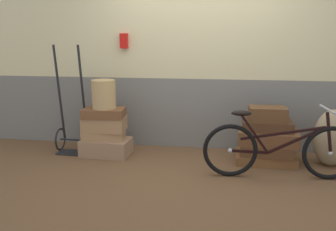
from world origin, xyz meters
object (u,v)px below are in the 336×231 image
Objects in this scene: suitcase_2 at (105,124)px; bicycle at (279,150)px; luggage_trolley at (73,128)px; suitcase_1 at (104,134)px; burlap_sack at (332,138)px; suitcase_4 at (265,158)px; suitcase_8 at (268,114)px; suitcase_5 at (267,149)px; suitcase_6 at (268,137)px; suitcase_7 at (267,125)px; wicker_basket at (104,94)px; suitcase_0 at (106,147)px; suitcase_3 at (104,113)px.

suitcase_2 is 0.32× the size of bicycle.
luggage_trolley is 2.70m from bicycle.
suitcase_1 is 2.87m from burlap_sack.
suitcase_4 is 1.65× the size of suitcase_8.
suitcase_5 is 0.15m from suitcase_6.
suitcase_5 is at bearing -169.09° from suitcase_6.
suitcase_7 is at bearing 87.43° from suitcase_4.
suitcase_4 is 2.58m from luggage_trolley.
wicker_basket reaches higher than suitcase_4.
suitcase_4 is (2.07, 0.02, -0.05)m from suitcase_0.
suitcase_5 is at bearing -80.02° from suitcase_7.
burlap_sack is (2.85, 0.02, -0.23)m from suitcase_3.
wicker_basket reaches higher than suitcase_7.
suitcase_8 is at bearing 3.05° from suitcase_0.
wicker_basket reaches higher than suitcase_0.
suitcase_8 is at bearing -3.74° from suitcase_2.
wicker_basket is at bearing -177.73° from suitcase_7.
suitcase_0 is at bearing -178.80° from suitcase_4.
suitcase_5 is 0.44× the size of luggage_trolley.
suitcase_6 is at bearing -60.30° from suitcase_4.
suitcase_4 is at bearing 0.37° from wicker_basket.
suitcase_6 is 0.30m from suitcase_8.
suitcase_4 is 1.04× the size of burlap_sack.
suitcase_3 is at bearing -175.31° from suitcase_5.
suitcase_3 reaches higher than suitcase_4.
suitcase_8 is at bearing -100.21° from suitcase_7.
suitcase_4 is at bearing -91.53° from suitcase_7.
luggage_trolley is at bearing 166.15° from suitcase_3.
luggage_trolley is (-2.56, 0.05, -0.15)m from suitcase_7.
bicycle is at bearing -9.04° from suitcase_0.
bicycle reaches higher than suitcase_3.
suitcase_7 reaches higher than suitcase_5.
suitcase_7 is at bearing 4.34° from suitcase_0.
suitcase_8 reaches higher than suitcase_1.
suitcase_4 is 0.42m from suitcase_7.
suitcase_8 is 0.63× the size of burlap_sack.
suitcase_3 reaches higher than suitcase_5.
suitcase_2 is at bearing -179.36° from suitcase_4.
suitcase_7 is at bearing 98.71° from bicycle.
wicker_basket is at bearing 178.03° from suitcase_8.
luggage_trolley is at bearing 168.06° from bicycle.
suitcase_0 is 1.19× the size of suitcase_3.
wicker_basket is (0.02, -0.01, 0.55)m from suitcase_1.
suitcase_0 is 2.21m from bicycle.
luggage_trolley is at bearing 169.52° from suitcase_2.
suitcase_0 is 0.71m from wicker_basket.
suitcase_3 reaches higher than suitcase_2.
suitcase_3 is (0.00, -0.02, 0.15)m from suitcase_2.
suitcase_2 is 1.24× the size of suitcase_8.
bicycle is (2.18, -0.50, 0.06)m from suitcase_1.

